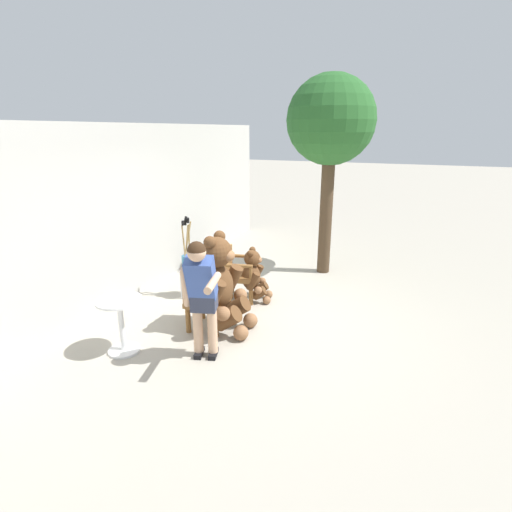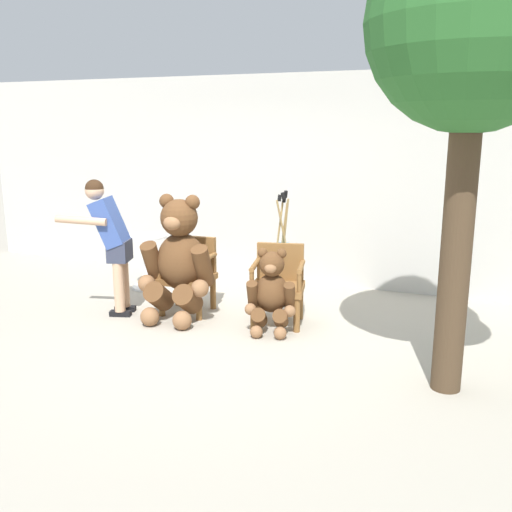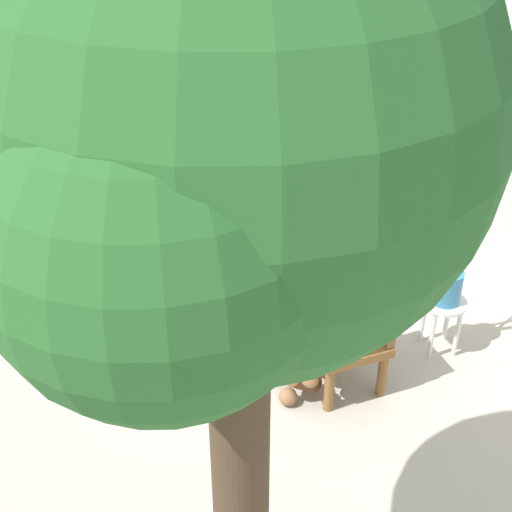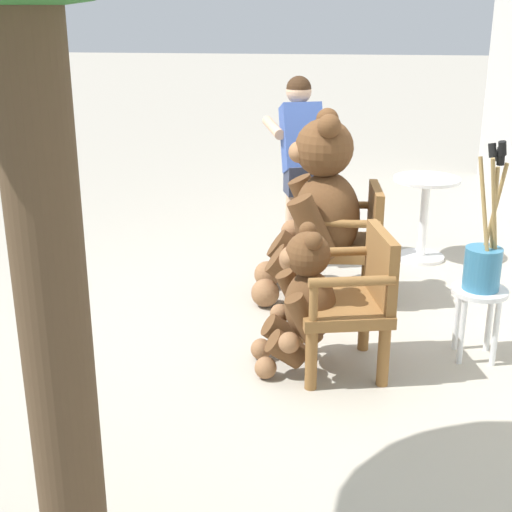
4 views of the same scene
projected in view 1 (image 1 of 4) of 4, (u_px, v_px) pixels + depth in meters
The scene contains 11 objects.
ground_plane at pixel (261, 318), 5.99m from camera, with size 60.00×60.00×0.00m, color #A8A091.
back_wall at pixel (123, 214), 6.43m from camera, with size 10.00×0.16×2.80m, color beige.
wooden_chair_left at pixel (204, 297), 5.59m from camera, with size 0.59×0.56×0.86m.
wooden_chair_right at pixel (237, 272), 6.56m from camera, with size 0.66×0.63×0.86m.
teddy_bear_large at pixel (220, 284), 5.44m from camera, with size 0.84×0.81×1.40m.
teddy_bear_small at pixel (254, 275), 6.49m from camera, with size 0.55×0.55×0.89m.
person_visitor at pixel (202, 290), 4.63m from camera, with size 0.71×0.62×1.55m.
white_stool at pixel (189, 276), 6.67m from camera, with size 0.34×0.34×0.46m.
brush_bucket at pixel (188, 259), 6.58m from camera, with size 0.22×0.22×0.91m.
round_side_table at pixel (121, 319), 4.96m from camera, with size 0.56×0.56×0.72m.
patio_tree at pixel (334, 124), 7.15m from camera, with size 1.67×1.59×3.66m.
Camera 1 is at (-5.05, -1.98, 2.70)m, focal length 28.00 mm.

